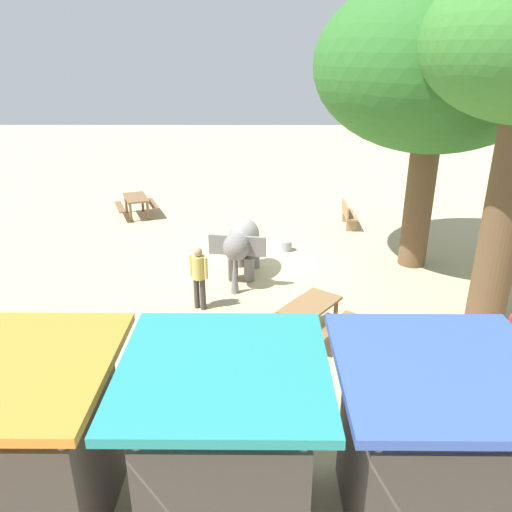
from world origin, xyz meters
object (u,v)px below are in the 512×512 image
person_handler (199,273)px  wooden_bench (348,214)px  picnic_table_near (136,202)px  market_stall_teal (226,455)px  picnic_table_far (310,312)px  elephant (242,243)px  market_stall_blue (428,456)px  shade_tree_main (436,67)px  market_stall_orange (25,454)px  feed_bucket (286,246)px

person_handler → wooden_bench: person_handler is taller
picnic_table_near → market_stall_teal: size_ratio=0.77×
market_stall_teal → picnic_table_far: bearing=-107.7°
elephant → market_stall_blue: (-2.66, 8.01, 0.13)m
elephant → picnic_table_far: (-1.61, 3.15, -0.42)m
shade_tree_main → market_stall_teal: size_ratio=3.12×
picnic_table_near → market_stall_teal: 14.23m
shade_tree_main → picnic_table_near: size_ratio=4.05×
wooden_bench → elephant: bearing=-38.8°
picnic_table_near → market_stall_blue: 15.22m
market_stall_orange → market_stall_blue: bearing=180.0°
market_stall_blue → market_stall_teal: size_ratio=1.00×
elephant → shade_tree_main: size_ratio=0.29×
picnic_table_near → market_stall_orange: (-1.71, 13.55, 0.55)m
shade_tree_main → market_stall_teal: 11.19m
shade_tree_main → person_handler: bearing=25.6°
picnic_table_near → elephant: bearing=15.7°
elephant → person_handler: (0.99, 1.92, -0.06)m
picnic_table_near → market_stall_teal: market_stall_teal is taller
wooden_bench → market_stall_blue: market_stall_blue is taller
person_handler → picnic_table_near: 8.15m
feed_bucket → market_stall_blue: bearing=97.6°
shade_tree_main → market_stall_orange: (7.59, 8.99, -4.41)m
feed_bucket → picnic_table_near: bearing=-32.5°
person_handler → picnic_table_far: size_ratio=0.78×
person_handler → elephant: bearing=-1.8°
person_handler → market_stall_orange: 6.29m
elephant → picnic_table_near: (4.25, -5.54, -0.42)m
shade_tree_main → wooden_bench: (1.38, -3.43, -5.08)m
market_stall_orange → person_handler: bearing=-104.3°
picnic_table_far → feed_bucket: (0.28, -5.14, -0.43)m
picnic_table_far → market_stall_teal: bearing=19.0°
picnic_table_far → person_handler: bearing=-78.7°
elephant → market_stall_orange: (2.54, 8.01, 0.13)m
person_handler → wooden_bench: (-4.66, -6.33, -0.48)m
wooden_bench → market_stall_teal: (3.61, 12.42, 0.67)m
picnic_table_near → feed_bucket: picnic_table_near is taller
wooden_bench → picnic_table_near: wooden_bench is taller
market_stall_blue → feed_bucket: 10.14m
market_stall_blue → wooden_bench: bearing=-94.7°
shade_tree_main → market_stall_orange: shade_tree_main is taller
shade_tree_main → market_stall_teal: shade_tree_main is taller
elephant → market_stall_teal: size_ratio=0.91×
shade_tree_main → market_stall_blue: size_ratio=3.12×
market_stall_orange → picnic_table_far: bearing=-130.5°
picnic_table_far → shade_tree_main: bearing=176.9°
picnic_table_far → market_stall_blue: (-1.05, 4.86, 0.55)m
market_stall_orange → feed_bucket: 10.77m
market_stall_blue → feed_bucket: market_stall_blue is taller
shade_tree_main → market_stall_orange: bearing=49.8°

